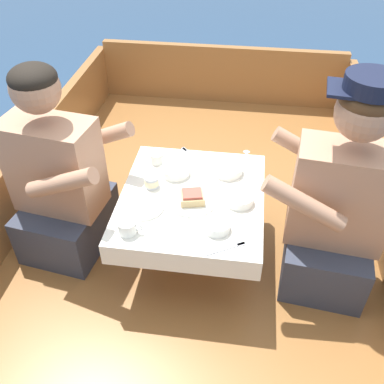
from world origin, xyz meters
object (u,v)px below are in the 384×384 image
object	(u,v)px
person_port	(60,183)
coffee_cup_starboard	(128,227)
tin_can	(152,182)
person_starboard	(336,208)
coffee_cup_port	(157,158)
sandwich	(192,197)

from	to	relation	value
person_port	coffee_cup_starboard	bearing A→B (deg)	-25.49
person_port	tin_can	world-z (taller)	person_port
tin_can	person_starboard	bearing A→B (deg)	-5.40
person_starboard	coffee_cup_port	world-z (taller)	person_starboard
coffee_cup_port	coffee_cup_starboard	distance (m)	0.50
person_starboard	coffee_cup_starboard	bearing A→B (deg)	21.81
person_starboard	sandwich	bearing A→B (deg)	7.59
sandwich	coffee_cup_port	world-z (taller)	sandwich
person_starboard	person_port	bearing A→B (deg)	4.85
coffee_cup_starboard	tin_can	bearing A→B (deg)	83.98
sandwich	person_port	bearing A→B (deg)	175.64
person_port	coffee_cup_starboard	world-z (taller)	person_port
person_starboard	sandwich	xyz separation A→B (m)	(-0.61, -0.01, -0.00)
person_port	sandwich	xyz separation A→B (m)	(0.63, -0.05, 0.03)
coffee_cup_port	tin_can	world-z (taller)	tin_can
coffee_cup_port	coffee_cup_starboard	xyz separation A→B (m)	(-0.02, -0.50, 0.00)
coffee_cup_starboard	person_starboard	bearing A→B (deg)	15.28
sandwich	person_starboard	bearing A→B (deg)	1.06
person_port	sandwich	world-z (taller)	person_port
coffee_cup_port	tin_can	xyz separation A→B (m)	(0.01, -0.19, -0.00)
coffee_cup_port	tin_can	distance (m)	0.19
person_starboard	sandwich	distance (m)	0.61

